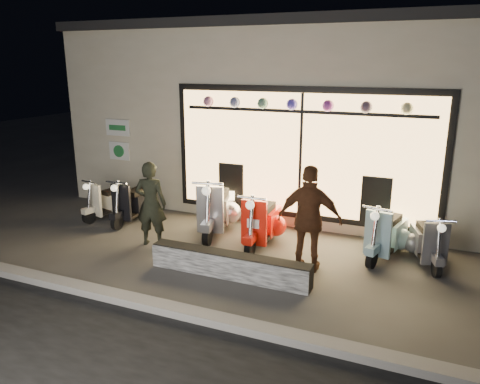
% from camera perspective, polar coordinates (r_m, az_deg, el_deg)
% --- Properties ---
extents(ground, '(40.00, 40.00, 0.00)m').
position_cam_1_polar(ground, '(8.32, -2.04, -7.97)').
color(ground, '#383533').
rests_on(ground, ground).
extents(kerb, '(40.00, 0.25, 0.12)m').
position_cam_1_polar(kerb, '(6.72, -9.50, -13.69)').
color(kerb, slate).
rests_on(kerb, ground).
extents(shop_building, '(10.20, 6.23, 4.20)m').
position_cam_1_polar(shop_building, '(12.37, 7.87, 9.80)').
color(shop_building, beige).
rests_on(shop_building, ground).
extents(graffiti_barrier, '(2.68, 0.28, 0.40)m').
position_cam_1_polar(graffiti_barrier, '(7.54, -1.30, -8.89)').
color(graffiti_barrier, black).
rests_on(graffiti_barrier, ground).
extents(scooter_silver, '(0.74, 1.62, 1.15)m').
position_cam_1_polar(scooter_silver, '(9.46, -2.74, -2.03)').
color(scooter_silver, black).
rests_on(scooter_silver, ground).
extents(scooter_red, '(0.49, 1.45, 1.04)m').
position_cam_1_polar(scooter_red, '(8.85, 2.86, -3.60)').
color(scooter_red, black).
rests_on(scooter_red, ground).
extents(scooter_black, '(0.44, 1.33, 0.96)m').
position_cam_1_polar(scooter_black, '(10.36, -12.62, -1.27)').
color(scooter_black, black).
rests_on(scooter_black, ground).
extents(scooter_cream, '(0.58, 1.23, 0.87)m').
position_cam_1_polar(scooter_cream, '(10.73, -15.27, -1.04)').
color(scooter_cream, black).
rests_on(scooter_cream, ground).
extents(scooter_blue, '(0.65, 1.40, 0.99)m').
position_cam_1_polar(scooter_blue, '(8.70, 17.57, -4.82)').
color(scooter_blue, black).
rests_on(scooter_blue, ground).
extents(scooter_grey, '(0.65, 1.26, 0.90)m').
position_cam_1_polar(scooter_grey, '(8.67, 21.77, -5.56)').
color(scooter_grey, black).
rests_on(scooter_grey, ground).
extents(man, '(0.66, 0.51, 1.60)m').
position_cam_1_polar(man, '(8.77, -10.81, -1.44)').
color(man, black).
rests_on(man, ground).
extents(woman, '(1.07, 0.53, 1.76)m').
position_cam_1_polar(woman, '(7.61, 8.49, -3.30)').
color(woman, '#56301B').
rests_on(woman, ground).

